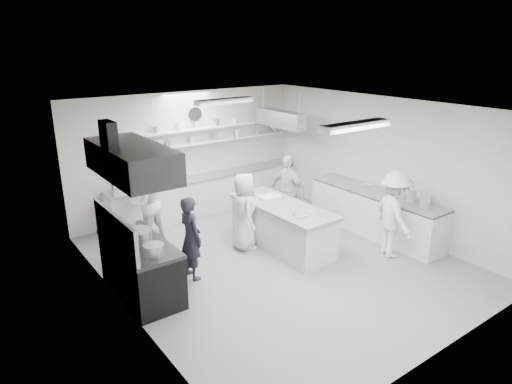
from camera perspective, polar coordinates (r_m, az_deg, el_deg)
floor at (r=9.05m, az=2.55°, el=-8.69°), size 6.00×7.00×0.02m
ceiling at (r=8.14m, az=2.85°, el=10.61°), size 6.00×7.00×0.02m
wall_back at (r=11.31m, az=-8.50°, el=4.84°), size 6.00×0.04×3.00m
wall_front at (r=6.34m, az=23.06°, el=-7.48°), size 6.00×0.04×3.00m
wall_left at (r=7.10m, az=-16.61°, el=-3.98°), size 0.04×7.00×3.00m
wall_right at (r=10.55m, az=15.54°, el=3.38°), size 0.04×7.00×3.00m
stove at (r=8.00m, az=-14.22°, el=-9.45°), size 0.80×1.80×0.90m
exhaust_hood at (r=7.33m, az=-15.37°, el=3.84°), size 0.85×2.00×0.50m
back_counter at (r=11.48m, az=-6.24°, el=-0.26°), size 5.00×0.60×0.92m
shelf_lower at (r=11.48m, az=-5.15°, el=6.45°), size 4.20×0.26×0.04m
shelf_upper at (r=11.41m, az=-5.20°, el=8.17°), size 4.20×0.26×0.04m
pass_through_window at (r=10.79m, az=-14.55°, el=3.51°), size 1.30×0.04×1.00m
wall_clock at (r=11.19m, az=-7.72°, el=9.69°), size 0.32×0.05×0.32m
right_counter at (r=10.47m, az=14.70°, el=-2.58°), size 0.74×3.30×0.94m
pot_rack at (r=11.33m, az=3.06°, el=9.17°), size 0.30×1.60×0.40m
light_fixture_front at (r=6.86m, az=12.41°, el=8.16°), size 1.30×0.25×0.10m
light_fixture_rear at (r=9.60m, az=-4.04°, el=11.35°), size 1.30×0.25×0.10m
prep_island at (r=9.48m, az=3.32°, el=-4.41°), size 0.93×2.40×0.88m
stove_pot at (r=7.75m, az=-14.57°, el=-5.54°), size 0.44×0.44×0.27m
cook_stove at (r=8.22m, az=-8.20°, el=-5.75°), size 0.38×0.57×1.55m
cook_back at (r=9.85m, az=-13.81°, el=-1.35°), size 1.00×0.87×1.75m
cook_island_left at (r=9.28m, az=-1.49°, el=-2.45°), size 0.74×0.91×1.62m
cook_island_right at (r=10.51m, az=3.98°, el=0.21°), size 0.52×1.02×1.68m
cook_right at (r=9.32m, az=16.95°, el=-2.71°), size 1.04×1.30×1.76m
bowl_island_a at (r=8.74m, az=5.58°, el=-3.14°), size 0.29×0.29×0.06m
bowl_island_b at (r=8.97m, az=6.68°, el=-2.60°), size 0.28×0.28×0.07m
bowl_right at (r=10.68m, az=13.68°, el=0.74°), size 0.30×0.30×0.06m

